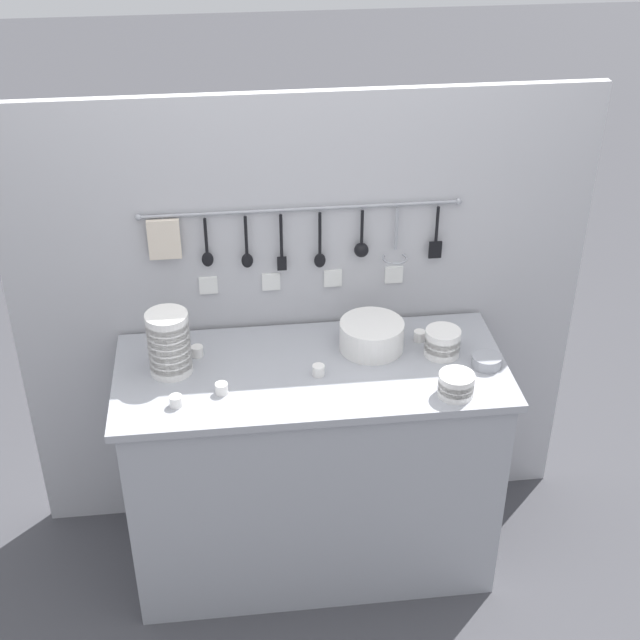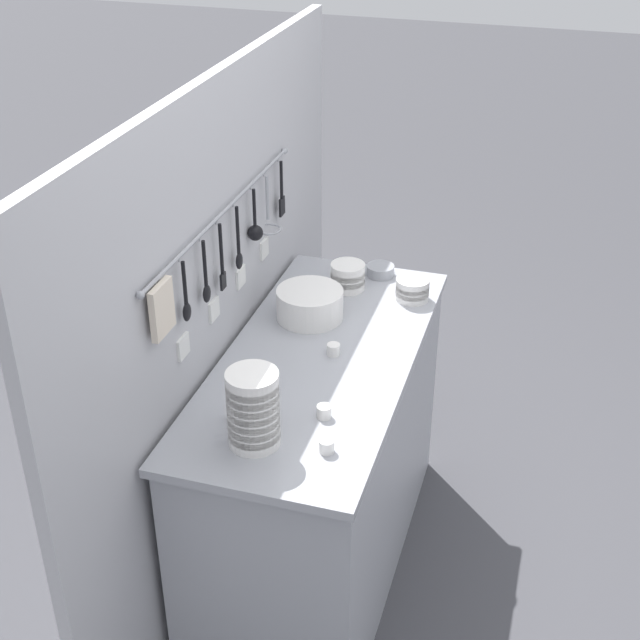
{
  "view_description": "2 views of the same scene",
  "coord_description": "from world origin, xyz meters",
  "px_view_note": "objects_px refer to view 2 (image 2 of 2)",
  "views": [
    {
      "loc": [
        -0.29,
        -2.68,
        2.81
      ],
      "look_at": [
        0.03,
        -0.02,
        1.16
      ],
      "focal_mm": 50.0,
      "sensor_mm": 36.0,
      "label": 1
    },
    {
      "loc": [
        -2.45,
        -0.75,
        2.57
      ],
      "look_at": [
        -0.03,
        -0.01,
        1.1
      ],
      "focal_mm": 50.0,
      "sensor_mm": 36.0,
      "label": 2
    }
  ],
  "objects_px": {
    "steel_mixing_bowl": "(380,270)",
    "cup_front_right": "(327,446)",
    "bowl_stack_wide_centre": "(348,276)",
    "bowl_stack_tall_left": "(412,289)",
    "cup_beside_plates": "(317,287)",
    "cup_back_left": "(333,350)",
    "cup_centre": "(324,412)",
    "plate_stack": "(310,304)",
    "bowl_stack_back_corner": "(253,409)",
    "cup_edge_near": "(238,413)"
  },
  "relations": [
    {
      "from": "cup_edge_near",
      "to": "bowl_stack_tall_left",
      "type": "bearing_deg",
      "value": -21.38
    },
    {
      "from": "cup_centre",
      "to": "cup_beside_plates",
      "type": "height_order",
      "value": "same"
    },
    {
      "from": "bowl_stack_back_corner",
      "to": "plate_stack",
      "type": "bearing_deg",
      "value": 4.99
    },
    {
      "from": "plate_stack",
      "to": "cup_centre",
      "type": "relative_size",
      "value": 5.39
    },
    {
      "from": "plate_stack",
      "to": "cup_back_left",
      "type": "xyz_separation_m",
      "value": [
        -0.22,
        -0.15,
        -0.04
      ]
    },
    {
      "from": "plate_stack",
      "to": "cup_beside_plates",
      "type": "relative_size",
      "value": 5.39
    },
    {
      "from": "bowl_stack_back_corner",
      "to": "steel_mixing_bowl",
      "type": "bearing_deg",
      "value": -5.09
    },
    {
      "from": "bowl_stack_tall_left",
      "to": "cup_back_left",
      "type": "xyz_separation_m",
      "value": [
        -0.46,
        0.18,
        -0.02
      ]
    },
    {
      "from": "cup_edge_near",
      "to": "cup_front_right",
      "type": "xyz_separation_m",
      "value": [
        -0.07,
        -0.3,
        0.0
      ]
    },
    {
      "from": "bowl_stack_wide_centre",
      "to": "cup_centre",
      "type": "distance_m",
      "value": 0.84
    },
    {
      "from": "bowl_stack_wide_centre",
      "to": "cup_back_left",
      "type": "height_order",
      "value": "bowl_stack_wide_centre"
    },
    {
      "from": "bowl_stack_wide_centre",
      "to": "cup_front_right",
      "type": "xyz_separation_m",
      "value": [
        -0.99,
        -0.21,
        -0.03
      ]
    },
    {
      "from": "cup_front_right",
      "to": "steel_mixing_bowl",
      "type": "bearing_deg",
      "value": 5.65
    },
    {
      "from": "plate_stack",
      "to": "cup_beside_plates",
      "type": "xyz_separation_m",
      "value": [
        0.19,
        0.03,
        -0.04
      ]
    },
    {
      "from": "plate_stack",
      "to": "cup_centre",
      "type": "distance_m",
      "value": 0.62
    },
    {
      "from": "plate_stack",
      "to": "steel_mixing_bowl",
      "type": "height_order",
      "value": "plate_stack"
    },
    {
      "from": "steel_mixing_bowl",
      "to": "cup_back_left",
      "type": "relative_size",
      "value": 2.44
    },
    {
      "from": "cup_front_right",
      "to": "cup_beside_plates",
      "type": "relative_size",
      "value": 1.0
    },
    {
      "from": "steel_mixing_bowl",
      "to": "cup_front_right",
      "type": "distance_m",
      "value": 1.14
    },
    {
      "from": "bowl_stack_wide_centre",
      "to": "cup_back_left",
      "type": "distance_m",
      "value": 0.48
    },
    {
      "from": "cup_edge_near",
      "to": "cup_beside_plates",
      "type": "height_order",
      "value": "same"
    },
    {
      "from": "bowl_stack_tall_left",
      "to": "cup_centre",
      "type": "distance_m",
      "value": 0.82
    },
    {
      "from": "cup_front_right",
      "to": "cup_centre",
      "type": "bearing_deg",
      "value": 19.1
    },
    {
      "from": "bowl_stack_wide_centre",
      "to": "bowl_stack_tall_left",
      "type": "relative_size",
      "value": 1.05
    },
    {
      "from": "steel_mixing_bowl",
      "to": "cup_front_right",
      "type": "height_order",
      "value": "steel_mixing_bowl"
    },
    {
      "from": "plate_stack",
      "to": "cup_beside_plates",
      "type": "height_order",
      "value": "plate_stack"
    },
    {
      "from": "bowl_stack_tall_left",
      "to": "cup_edge_near",
      "type": "xyz_separation_m",
      "value": [
        -0.9,
        0.35,
        -0.02
      ]
    },
    {
      "from": "bowl_stack_back_corner",
      "to": "cup_beside_plates",
      "type": "height_order",
      "value": "bowl_stack_back_corner"
    },
    {
      "from": "bowl_stack_tall_left",
      "to": "steel_mixing_bowl",
      "type": "height_order",
      "value": "bowl_stack_tall_left"
    },
    {
      "from": "bowl_stack_back_corner",
      "to": "cup_back_left",
      "type": "xyz_separation_m",
      "value": [
        0.53,
        -0.09,
        -0.1
      ]
    },
    {
      "from": "plate_stack",
      "to": "cup_edge_near",
      "type": "relative_size",
      "value": 5.39
    },
    {
      "from": "cup_front_right",
      "to": "cup_edge_near",
      "type": "bearing_deg",
      "value": 76.43
    },
    {
      "from": "plate_stack",
      "to": "cup_back_left",
      "type": "distance_m",
      "value": 0.27
    },
    {
      "from": "bowl_stack_back_corner",
      "to": "cup_edge_near",
      "type": "xyz_separation_m",
      "value": [
        0.09,
        0.09,
        -0.1
      ]
    },
    {
      "from": "bowl_stack_back_corner",
      "to": "cup_beside_plates",
      "type": "distance_m",
      "value": 0.95
    },
    {
      "from": "plate_stack",
      "to": "cup_front_right",
      "type": "height_order",
      "value": "plate_stack"
    },
    {
      "from": "bowl_stack_tall_left",
      "to": "cup_front_right",
      "type": "relative_size",
      "value": 2.8
    },
    {
      "from": "bowl_stack_tall_left",
      "to": "cup_beside_plates",
      "type": "distance_m",
      "value": 0.36
    },
    {
      "from": "bowl_stack_wide_centre",
      "to": "cup_beside_plates",
      "type": "xyz_separation_m",
      "value": [
        -0.06,
        0.1,
        -0.03
      ]
    },
    {
      "from": "steel_mixing_bowl",
      "to": "cup_front_right",
      "type": "bearing_deg",
      "value": -174.35
    },
    {
      "from": "bowl_stack_back_corner",
      "to": "bowl_stack_tall_left",
      "type": "relative_size",
      "value": 1.92
    },
    {
      "from": "steel_mixing_bowl",
      "to": "cup_back_left",
      "type": "height_order",
      "value": "steel_mixing_bowl"
    },
    {
      "from": "cup_back_left",
      "to": "cup_beside_plates",
      "type": "height_order",
      "value": "same"
    },
    {
      "from": "bowl_stack_wide_centre",
      "to": "bowl_stack_tall_left",
      "type": "xyz_separation_m",
      "value": [
        -0.01,
        -0.26,
        -0.01
      ]
    },
    {
      "from": "cup_edge_near",
      "to": "cup_front_right",
      "type": "height_order",
      "value": "same"
    },
    {
      "from": "cup_centre",
      "to": "cup_front_right",
      "type": "relative_size",
      "value": 1.0
    },
    {
      "from": "cup_front_right",
      "to": "cup_beside_plates",
      "type": "distance_m",
      "value": 0.97
    },
    {
      "from": "cup_centre",
      "to": "cup_front_right",
      "type": "bearing_deg",
      "value": -160.9
    },
    {
      "from": "cup_centre",
      "to": "cup_edge_near",
      "type": "height_order",
      "value": "same"
    },
    {
      "from": "cup_back_left",
      "to": "cup_front_right",
      "type": "relative_size",
      "value": 1.0
    }
  ]
}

